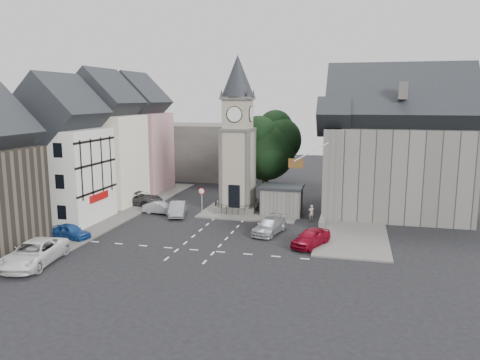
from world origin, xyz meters
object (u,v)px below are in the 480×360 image
(stone_shelter, at_px, (282,200))
(pedestrian, at_px, (311,213))
(car_east_red, at_px, (311,237))
(car_west_blue, at_px, (70,231))
(clock_tower, at_px, (238,135))

(stone_shelter, relative_size, pedestrian, 2.76)
(stone_shelter, distance_m, car_east_red, 10.60)
(stone_shelter, distance_m, pedestrian, 3.64)
(car_west_blue, xyz_separation_m, car_east_red, (20.23, 2.89, 0.08))
(clock_tower, bearing_deg, car_west_blue, -131.08)
(clock_tower, bearing_deg, car_east_red, -49.72)
(clock_tower, relative_size, car_west_blue, 4.28)
(car_west_blue, height_order, car_east_red, car_east_red)
(car_east_red, distance_m, pedestrian, 8.30)
(car_west_blue, bearing_deg, clock_tower, -27.77)
(car_east_red, relative_size, pedestrian, 2.76)
(stone_shelter, height_order, car_west_blue, stone_shelter)
(pedestrian, bearing_deg, clock_tower, -32.61)
(clock_tower, relative_size, pedestrian, 10.42)
(clock_tower, height_order, pedestrian, clock_tower)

